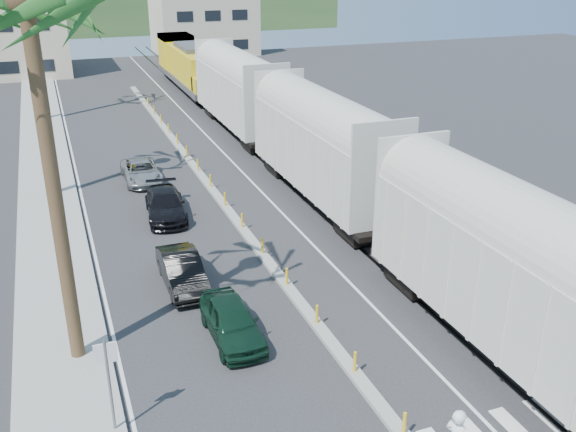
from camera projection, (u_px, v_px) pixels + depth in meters
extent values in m
plane|color=#28282B|center=(385.00, 415.00, 18.32)|extent=(140.00, 140.00, 0.00)
cube|color=gray|center=(46.00, 178.00, 37.10)|extent=(3.00, 90.00, 0.15)
cube|color=black|center=(243.00, 143.00, 43.88)|extent=(0.12, 100.00, 0.06)
cube|color=black|center=(262.00, 141.00, 44.35)|extent=(0.12, 100.00, 0.06)
cube|color=gray|center=(211.00, 188.00, 35.56)|extent=(0.45, 60.00, 0.15)
cylinder|color=gold|center=(404.00, 423.00, 17.26)|extent=(0.10, 0.10, 0.70)
cylinder|color=gold|center=(355.00, 362.00, 19.85)|extent=(0.10, 0.10, 0.70)
cylinder|color=gold|center=(317.00, 314.00, 22.44)|extent=(0.10, 0.10, 0.70)
cylinder|color=gold|center=(287.00, 276.00, 25.03)|extent=(0.10, 0.10, 0.70)
cylinder|color=gold|center=(262.00, 246.00, 27.62)|extent=(0.10, 0.10, 0.70)
cylinder|color=gold|center=(242.00, 220.00, 30.21)|extent=(0.10, 0.10, 0.70)
cylinder|color=gold|center=(225.00, 199.00, 32.80)|extent=(0.10, 0.10, 0.70)
cylinder|color=gold|center=(210.00, 181.00, 35.39)|extent=(0.10, 0.10, 0.70)
cylinder|color=gold|center=(198.00, 165.00, 37.98)|extent=(0.10, 0.10, 0.70)
cylinder|color=gold|center=(187.00, 151.00, 40.57)|extent=(0.10, 0.10, 0.70)
cylinder|color=gold|center=(177.00, 139.00, 43.16)|extent=(0.10, 0.10, 0.70)
cylinder|color=gold|center=(169.00, 128.00, 45.75)|extent=(0.10, 0.10, 0.70)
cylinder|color=gold|center=(161.00, 119.00, 48.34)|extent=(0.10, 0.10, 0.70)
cylinder|color=gold|center=(154.00, 110.00, 50.93)|extent=(0.10, 0.10, 0.70)
cylinder|color=gold|center=(148.00, 102.00, 53.52)|extent=(0.10, 0.10, 0.70)
cube|color=silver|center=(77.00, 176.00, 37.68)|extent=(0.12, 90.00, 0.01)
cube|color=silver|center=(230.00, 159.00, 40.72)|extent=(0.12, 90.00, 0.01)
cube|color=#BAB9AA|center=(515.00, 284.00, 19.91)|extent=(3.00, 12.88, 3.40)
cylinder|color=#BAB9AA|center=(522.00, 234.00, 19.26)|extent=(2.90, 12.58, 2.90)
cube|color=black|center=(505.00, 344.00, 20.76)|extent=(2.60, 12.88, 1.00)
cube|color=#BAB9AA|center=(322.00, 152.00, 32.86)|extent=(3.00, 12.88, 3.40)
cylinder|color=#BAB9AA|center=(323.00, 120.00, 32.21)|extent=(2.90, 12.58, 2.90)
cube|color=black|center=(321.00, 192.00, 33.71)|extent=(2.60, 12.88, 1.00)
cube|color=#BAB9AA|center=(238.00, 95.00, 45.81)|extent=(3.00, 12.88, 3.40)
cylinder|color=#BAB9AA|center=(238.00, 71.00, 45.16)|extent=(2.90, 12.58, 2.90)
cube|color=black|center=(239.00, 125.00, 46.66)|extent=(2.60, 12.88, 1.00)
cube|color=#4C4C4F|center=(190.00, 79.00, 60.26)|extent=(3.00, 17.00, 0.50)
cube|color=gold|center=(191.00, 64.00, 58.80)|extent=(2.70, 12.24, 2.60)
cube|color=gold|center=(176.00, 50.00, 64.54)|extent=(3.00, 3.74, 3.20)
cube|color=black|center=(190.00, 85.00, 60.49)|extent=(2.60, 13.60, 0.90)
cylinder|color=brown|center=(55.00, 201.00, 18.77)|extent=(0.44, 0.44, 11.00)
cylinder|color=brown|center=(38.00, 104.00, 32.68)|extent=(0.44, 0.44, 10.00)
cylinder|color=brown|center=(36.00, 41.00, 47.93)|extent=(0.44, 0.44, 12.00)
cylinder|color=slate|center=(110.00, 388.00, 17.08)|extent=(0.08, 0.08, 3.00)
cube|color=silver|center=(105.00, 353.00, 16.66)|extent=(0.60, 0.04, 0.60)
cube|color=#B7AC91|center=(6.00, 36.00, 66.72)|extent=(12.00, 10.00, 8.00)
cube|color=#B7AC91|center=(203.00, 24.00, 81.33)|extent=(12.00, 10.00, 7.00)
imported|color=black|center=(232.00, 321.00, 21.70)|extent=(1.66, 3.95, 1.34)
imported|color=black|center=(182.00, 271.00, 25.10)|extent=(1.44, 4.08, 1.34)
imported|color=black|center=(165.00, 205.00, 31.63)|extent=(2.70, 4.88, 1.32)
imported|color=#95989A|center=(141.00, 171.00, 36.55)|extent=(2.02, 4.31, 1.19)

